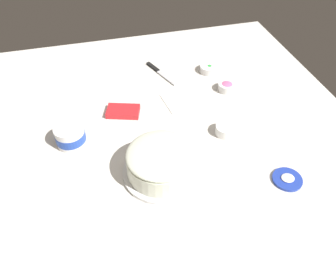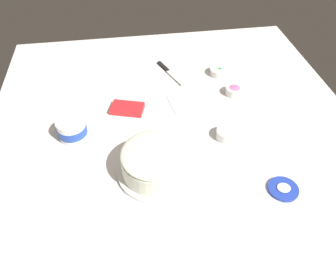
{
  "view_description": "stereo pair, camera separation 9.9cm",
  "coord_description": "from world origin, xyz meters",
  "px_view_note": "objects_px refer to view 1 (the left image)",
  "views": [
    {
      "loc": [
        0.28,
        1.02,
        0.94
      ],
      "look_at": [
        0.04,
        0.09,
        0.04
      ],
      "focal_mm": 35.74,
      "sensor_mm": 36.0,
      "label": 1
    },
    {
      "loc": [
        0.18,
        1.04,
        0.94
      ],
      "look_at": [
        0.04,
        0.09,
        0.04
      ],
      "focal_mm": 35.74,
      "sensor_mm": 36.0,
      "label": 2
    }
  ],
  "objects_px": {
    "frosting_tub_lid": "(287,179)",
    "sprinkle_bowl_green": "(209,68)",
    "sprinkle_bowl_pink": "(227,86)",
    "candy_box_lower": "(123,111)",
    "frosted_cake": "(161,163)",
    "paper_napkin": "(181,100)",
    "frosting_tub": "(70,135)",
    "spreading_knife": "(159,71)",
    "sprinkle_bowl_orange": "(226,130)"
  },
  "relations": [
    {
      "from": "frosting_tub_lid",
      "to": "sprinkle_bowl_green",
      "type": "distance_m",
      "value": 0.72
    },
    {
      "from": "sprinkle_bowl_pink",
      "to": "candy_box_lower",
      "type": "relative_size",
      "value": 0.59
    },
    {
      "from": "frosted_cake",
      "to": "frosting_tub_lid",
      "type": "bearing_deg",
      "value": 161.22
    },
    {
      "from": "candy_box_lower",
      "to": "sprinkle_bowl_pink",
      "type": "bearing_deg",
      "value": -157.07
    },
    {
      "from": "sprinkle_bowl_green",
      "to": "paper_napkin",
      "type": "relative_size",
      "value": 0.63
    },
    {
      "from": "frosting_tub",
      "to": "paper_napkin",
      "type": "relative_size",
      "value": 0.77
    },
    {
      "from": "spreading_knife",
      "to": "paper_napkin",
      "type": "relative_size",
      "value": 1.5
    },
    {
      "from": "frosting_tub",
      "to": "sprinkle_bowl_pink",
      "type": "height_order",
      "value": "frosting_tub"
    },
    {
      "from": "candy_box_lower",
      "to": "paper_napkin",
      "type": "distance_m",
      "value": 0.27
    },
    {
      "from": "frosted_cake",
      "to": "sprinkle_bowl_green",
      "type": "height_order",
      "value": "frosted_cake"
    },
    {
      "from": "frosting_tub",
      "to": "frosting_tub_lid",
      "type": "bearing_deg",
      "value": 152.36
    },
    {
      "from": "sprinkle_bowl_green",
      "to": "candy_box_lower",
      "type": "bearing_deg",
      "value": 24.6
    },
    {
      "from": "spreading_knife",
      "to": "paper_napkin",
      "type": "xyz_separation_m",
      "value": [
        -0.05,
        0.25,
        -0.0
      ]
    },
    {
      "from": "frosting_tub_lid",
      "to": "candy_box_lower",
      "type": "height_order",
      "value": "candy_box_lower"
    },
    {
      "from": "spreading_knife",
      "to": "sprinkle_bowl_green",
      "type": "xyz_separation_m",
      "value": [
        -0.25,
        0.06,
        0.01
      ]
    },
    {
      "from": "spreading_knife",
      "to": "paper_napkin",
      "type": "distance_m",
      "value": 0.26
    },
    {
      "from": "frosted_cake",
      "to": "sprinkle_bowl_orange",
      "type": "xyz_separation_m",
      "value": [
        -0.3,
        -0.14,
        -0.03
      ]
    },
    {
      "from": "sprinkle_bowl_pink",
      "to": "spreading_knife",
      "type": "bearing_deg",
      "value": -39.6
    },
    {
      "from": "frosting_tub",
      "to": "sprinkle_bowl_orange",
      "type": "bearing_deg",
      "value": 170.53
    },
    {
      "from": "sprinkle_bowl_pink",
      "to": "sprinkle_bowl_orange",
      "type": "relative_size",
      "value": 0.99
    },
    {
      "from": "frosted_cake",
      "to": "candy_box_lower",
      "type": "distance_m",
      "value": 0.38
    },
    {
      "from": "frosting_tub_lid",
      "to": "spreading_knife",
      "type": "bearing_deg",
      "value": -70.23
    },
    {
      "from": "frosting_tub_lid",
      "to": "frosted_cake",
      "type": "bearing_deg",
      "value": -18.78
    },
    {
      "from": "frosting_tub",
      "to": "spreading_knife",
      "type": "bearing_deg",
      "value": -138.08
    },
    {
      "from": "frosted_cake",
      "to": "sprinkle_bowl_pink",
      "type": "xyz_separation_m",
      "value": [
        -0.42,
        -0.41,
        -0.03
      ]
    },
    {
      "from": "sprinkle_bowl_orange",
      "to": "paper_napkin",
      "type": "distance_m",
      "value": 0.27
    },
    {
      "from": "sprinkle_bowl_pink",
      "to": "paper_napkin",
      "type": "bearing_deg",
      "value": 6.52
    },
    {
      "from": "sprinkle_bowl_pink",
      "to": "sprinkle_bowl_orange",
      "type": "height_order",
      "value": "same"
    },
    {
      "from": "frosting_tub",
      "to": "sprinkle_bowl_pink",
      "type": "relative_size",
      "value": 1.42
    },
    {
      "from": "paper_napkin",
      "to": "frosted_cake",
      "type": "bearing_deg",
      "value": 63.98
    },
    {
      "from": "paper_napkin",
      "to": "spreading_knife",
      "type": "bearing_deg",
      "value": -79.88
    },
    {
      "from": "frosting_tub",
      "to": "sprinkle_bowl_green",
      "type": "height_order",
      "value": "frosting_tub"
    },
    {
      "from": "sprinkle_bowl_green",
      "to": "sprinkle_bowl_orange",
      "type": "bearing_deg",
      "value": 78.58
    },
    {
      "from": "candy_box_lower",
      "to": "frosting_tub_lid",
      "type": "bearing_deg",
      "value": 152.24
    },
    {
      "from": "sprinkle_bowl_pink",
      "to": "candy_box_lower",
      "type": "height_order",
      "value": "sprinkle_bowl_pink"
    },
    {
      "from": "frosted_cake",
      "to": "sprinkle_bowl_green",
      "type": "bearing_deg",
      "value": -123.97
    },
    {
      "from": "candy_box_lower",
      "to": "frosting_tub",
      "type": "bearing_deg",
      "value": 47.28
    },
    {
      "from": "sprinkle_bowl_orange",
      "to": "sprinkle_bowl_pink",
      "type": "bearing_deg",
      "value": -112.75
    },
    {
      "from": "sprinkle_bowl_green",
      "to": "paper_napkin",
      "type": "xyz_separation_m",
      "value": [
        0.2,
        0.19,
        -0.02
      ]
    },
    {
      "from": "frosted_cake",
      "to": "sprinkle_bowl_pink",
      "type": "height_order",
      "value": "frosted_cake"
    },
    {
      "from": "frosted_cake",
      "to": "sprinkle_bowl_orange",
      "type": "distance_m",
      "value": 0.33
    },
    {
      "from": "frosted_cake",
      "to": "sprinkle_bowl_pink",
      "type": "bearing_deg",
      "value": -135.35
    },
    {
      "from": "frosting_tub",
      "to": "sprinkle_bowl_pink",
      "type": "bearing_deg",
      "value": -166.37
    },
    {
      "from": "frosting_tub",
      "to": "paper_napkin",
      "type": "distance_m",
      "value": 0.51
    },
    {
      "from": "paper_napkin",
      "to": "frosting_tub_lid",
      "type": "bearing_deg",
      "value": 114.03
    },
    {
      "from": "paper_napkin",
      "to": "sprinkle_bowl_green",
      "type": "bearing_deg",
      "value": -136.15
    },
    {
      "from": "frosting_tub_lid",
      "to": "sprinkle_bowl_pink",
      "type": "height_order",
      "value": "sprinkle_bowl_pink"
    },
    {
      "from": "frosting_tub_lid",
      "to": "sprinkle_bowl_orange",
      "type": "height_order",
      "value": "sprinkle_bowl_orange"
    },
    {
      "from": "frosted_cake",
      "to": "frosting_tub",
      "type": "bearing_deg",
      "value": -37.97
    },
    {
      "from": "candy_box_lower",
      "to": "sprinkle_bowl_orange",
      "type": "bearing_deg",
      "value": 166.54
    }
  ]
}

